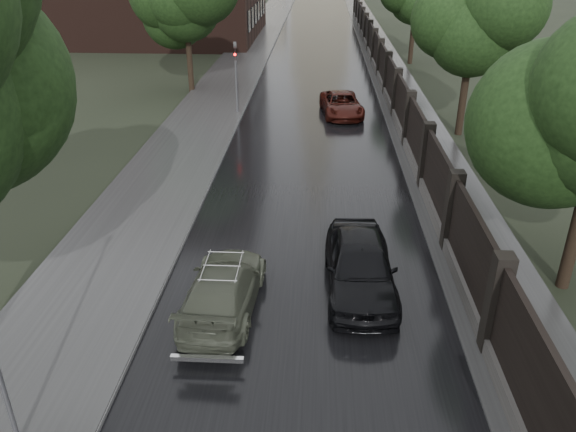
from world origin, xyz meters
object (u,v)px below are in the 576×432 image
at_px(volga_sedan, 223,288).
at_px(car_right_far, 342,104).
at_px(car_right_near, 360,266).
at_px(tree_left_far, 186,7).
at_px(tree_right_b, 472,34).
at_px(traffic_light, 236,72).

bearing_deg(volga_sedan, car_right_far, -98.12).
distance_m(volga_sedan, car_right_near, 3.87).
distance_m(tree_left_far, tree_right_b, 17.45).
bearing_deg(tree_left_far, car_right_near, -66.92).
bearing_deg(volga_sedan, tree_right_b, -118.51).
height_order(volga_sedan, car_right_near, car_right_near).
relative_size(tree_right_b, volga_sedan, 1.56).
xyz_separation_m(tree_left_far, car_right_near, (9.60, -22.53, -4.44)).
relative_size(tree_right_b, traffic_light, 1.75).
height_order(car_right_near, car_right_far, car_right_near).
xyz_separation_m(volga_sedan, car_right_near, (3.70, 1.11, 0.15)).
relative_size(traffic_light, car_right_near, 0.85).
bearing_deg(tree_left_far, volga_sedan, -75.99).
xyz_separation_m(volga_sedan, car_right_far, (3.70, 18.77, -0.03)).
xyz_separation_m(tree_right_b, traffic_light, (-11.80, 2.99, -2.55)).
height_order(tree_left_far, tree_right_b, tree_left_far).
relative_size(traffic_light, car_right_far, 0.89).
height_order(volga_sedan, car_right_far, volga_sedan).
bearing_deg(car_right_far, car_right_near, -96.81).
bearing_deg(car_right_near, tree_right_b, 66.40).
height_order(tree_left_far, car_right_near, tree_left_far).
bearing_deg(tree_right_b, volga_sedan, -121.55).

